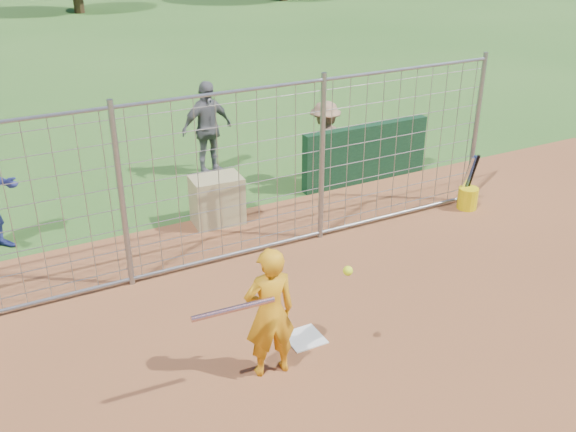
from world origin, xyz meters
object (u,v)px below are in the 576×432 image
batter (270,313)px  equipment_bin (217,200)px  bystander_c (325,143)px  bucket_with_bats (468,195)px  bystander_b (207,129)px

batter → equipment_bin: batter is taller
bystander_c → bucket_with_bats: size_ratio=1.60×
bystander_b → equipment_bin: bystander_b is taller
bystander_c → bucket_with_bats: bearing=96.2°
batter → bystander_c: bearing=-120.6°
bystander_b → bystander_c: 2.26m
batter → bystander_c: (3.31, 4.44, 0.00)m
batter → bucket_with_bats: bearing=-148.8°
bystander_c → equipment_bin: size_ratio=1.95×
bystander_b → equipment_bin: 2.26m
batter → equipment_bin: 3.90m
batter → bystander_b: bearing=-98.8°
batter → bystander_b: bystander_b is taller
batter → bystander_c: size_ratio=1.00×
bystander_b → equipment_bin: (-0.67, -2.09, -0.51)m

